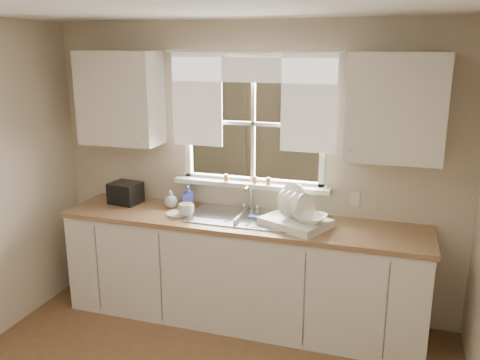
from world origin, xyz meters
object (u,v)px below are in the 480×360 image
(soap_bottle_a, at_px, (299,204))
(cup, at_px, (186,210))
(dish_rack, at_px, (295,218))
(black_appliance, at_px, (126,193))

(soap_bottle_a, relative_size, cup, 2.07)
(dish_rack, relative_size, cup, 4.41)
(dish_rack, xyz_separation_m, cup, (-0.92, -0.04, -0.01))
(cup, bearing_deg, dish_rack, -12.27)
(dish_rack, distance_m, soap_bottle_a, 0.15)
(soap_bottle_a, bearing_deg, black_appliance, -165.25)
(dish_rack, relative_size, black_appliance, 2.30)
(dish_rack, bearing_deg, black_appliance, 175.31)
(cup, xyz_separation_m, black_appliance, (-0.67, 0.17, 0.04))
(soap_bottle_a, xyz_separation_m, cup, (-0.92, -0.17, -0.09))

